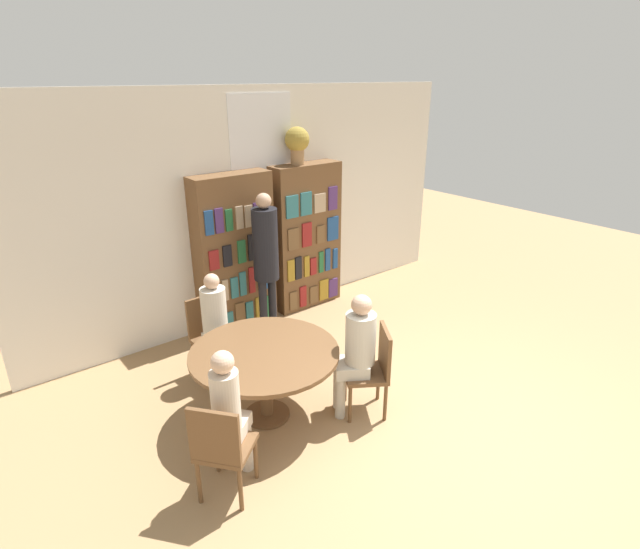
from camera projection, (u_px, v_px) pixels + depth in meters
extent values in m
plane|color=#9E7A51|center=(455.00, 426.00, 4.75)|extent=(16.00, 16.00, 0.00)
cube|color=silver|center=(263.00, 206.00, 6.55)|extent=(6.40, 0.06, 3.00)
cube|color=white|center=(261.00, 140.00, 6.21)|extent=(0.90, 0.01, 1.10)
cube|color=brown|center=(235.00, 254.00, 6.27)|extent=(1.01, 0.32, 2.02)
cube|color=#4C2D6B|center=(219.00, 325.00, 6.24)|extent=(0.11, 0.02, 0.26)
cube|color=#2D707A|center=(230.00, 322.00, 6.32)|extent=(0.11, 0.02, 0.27)
cube|color=brown|center=(240.00, 315.00, 6.40)|extent=(0.13, 0.02, 0.35)
cube|color=#2D707A|center=(250.00, 313.00, 6.48)|extent=(0.10, 0.02, 0.32)
cube|color=olive|center=(260.00, 309.00, 6.57)|extent=(0.12, 0.02, 0.35)
cube|color=#236638|center=(270.00, 306.00, 6.67)|extent=(0.11, 0.02, 0.33)
cube|color=#2D707A|center=(215.00, 292.00, 6.06)|extent=(0.08, 0.02, 0.31)
cube|color=tan|center=(225.00, 290.00, 6.14)|extent=(0.08, 0.02, 0.27)
cube|color=#2D707A|center=(235.00, 288.00, 6.22)|extent=(0.10, 0.02, 0.27)
cube|color=#2D707A|center=(243.00, 284.00, 6.28)|extent=(0.09, 0.02, 0.31)
cube|color=maroon|center=(252.00, 280.00, 6.35)|extent=(0.08, 0.02, 0.35)
cube|color=#236638|center=(261.00, 280.00, 6.44)|extent=(0.08, 0.02, 0.27)
cube|color=navy|center=(269.00, 277.00, 6.50)|extent=(0.11, 0.02, 0.31)
cube|color=maroon|center=(214.00, 260.00, 5.92)|extent=(0.12, 0.02, 0.24)
cube|color=black|center=(227.00, 256.00, 6.01)|extent=(0.12, 0.02, 0.27)
cube|color=#236638|center=(242.00, 252.00, 6.13)|extent=(0.11, 0.02, 0.29)
cube|color=black|center=(253.00, 247.00, 6.21)|extent=(0.14, 0.02, 0.34)
cube|color=#4C2D6B|center=(266.00, 247.00, 6.34)|extent=(0.11, 0.02, 0.25)
cube|color=navy|center=(209.00, 223.00, 5.73)|extent=(0.11, 0.02, 0.29)
cube|color=#4C2D6B|center=(219.00, 221.00, 5.80)|extent=(0.10, 0.02, 0.30)
cube|color=#236638|center=(229.00, 220.00, 5.88)|extent=(0.09, 0.02, 0.26)
cube|color=tan|center=(239.00, 218.00, 5.96)|extent=(0.09, 0.02, 0.28)
cube|color=tan|center=(249.00, 216.00, 6.04)|extent=(0.11, 0.02, 0.27)
cube|color=#4C2D6B|center=(257.00, 214.00, 6.11)|extent=(0.11, 0.02, 0.28)
cube|color=black|center=(267.00, 210.00, 6.18)|extent=(0.08, 0.02, 0.33)
cube|color=brown|center=(306.00, 237.00, 6.93)|extent=(1.01, 0.32, 2.02)
cube|color=brown|center=(293.00, 301.00, 6.90)|extent=(0.12, 0.02, 0.27)
cube|color=maroon|center=(303.00, 296.00, 6.99)|extent=(0.11, 0.02, 0.30)
cube|color=brown|center=(314.00, 295.00, 7.11)|extent=(0.13, 0.02, 0.26)
cube|color=olive|center=(324.00, 290.00, 7.21)|extent=(0.15, 0.02, 0.31)
cube|color=#4C2D6B|center=(333.00, 288.00, 7.31)|extent=(0.16, 0.02, 0.28)
cube|color=olive|center=(291.00, 271.00, 6.71)|extent=(0.11, 0.02, 0.30)
cube|color=black|center=(298.00, 268.00, 6.78)|extent=(0.10, 0.02, 0.32)
cube|color=olive|center=(307.00, 266.00, 6.87)|extent=(0.08, 0.02, 0.30)
cube|color=maroon|center=(313.00, 266.00, 6.94)|extent=(0.10, 0.02, 0.25)
cube|color=#236638|center=(321.00, 262.00, 7.01)|extent=(0.07, 0.02, 0.31)
cube|color=navy|center=(328.00, 260.00, 7.08)|extent=(0.08, 0.02, 0.33)
cube|color=navy|center=(335.00, 259.00, 7.17)|extent=(0.08, 0.02, 0.29)
cube|color=brown|center=(293.00, 239.00, 6.58)|extent=(0.17, 0.02, 0.29)
cube|color=maroon|center=(307.00, 235.00, 6.70)|extent=(0.15, 0.02, 0.33)
cube|color=brown|center=(320.00, 234.00, 6.85)|extent=(0.13, 0.02, 0.25)
cube|color=navy|center=(333.00, 229.00, 6.97)|extent=(0.19, 0.02, 0.33)
cube|color=#2D707A|center=(292.00, 207.00, 6.41)|extent=(0.19, 0.02, 0.29)
cube|color=#2D707A|center=(306.00, 204.00, 6.54)|extent=(0.18, 0.02, 0.30)
cube|color=tan|center=(320.00, 203.00, 6.68)|extent=(0.19, 0.02, 0.25)
cube|color=#4C2D6B|center=(333.00, 198.00, 6.80)|extent=(0.15, 0.02, 0.32)
cylinder|color=#997047|center=(297.00, 157.00, 6.44)|extent=(0.18, 0.18, 0.19)
sphere|color=olive|center=(297.00, 139.00, 6.36)|extent=(0.32, 0.32, 0.32)
cylinder|color=brown|center=(267.00, 414.00, 4.88)|extent=(0.44, 0.44, 0.03)
cylinder|color=brown|center=(266.00, 385.00, 4.76)|extent=(0.12, 0.12, 0.66)
cylinder|color=brown|center=(264.00, 353.00, 4.62)|extent=(1.40, 1.40, 0.04)
cube|color=brown|center=(226.00, 447.00, 3.86)|extent=(0.56, 0.56, 0.04)
cube|color=brown|center=(214.00, 437.00, 3.61)|extent=(0.28, 0.34, 0.45)
cylinder|color=brown|center=(217.00, 452.00, 4.13)|extent=(0.04, 0.04, 0.40)
cylinder|color=brown|center=(256.00, 458.00, 4.07)|extent=(0.04, 0.04, 0.40)
cylinder|color=brown|center=(199.00, 482.00, 3.83)|extent=(0.04, 0.04, 0.40)
cylinder|color=brown|center=(240.00, 489.00, 3.76)|extent=(0.04, 0.04, 0.40)
cube|color=brown|center=(214.00, 341.00, 5.40)|extent=(0.42, 0.42, 0.04)
cube|color=brown|center=(204.00, 315.00, 5.43)|extent=(0.40, 0.05, 0.45)
cylinder|color=brown|center=(237.00, 359.00, 5.47)|extent=(0.04, 0.04, 0.40)
cylinder|color=brown|center=(210.00, 371.00, 5.26)|extent=(0.04, 0.04, 0.40)
cylinder|color=brown|center=(221.00, 348.00, 5.71)|extent=(0.04, 0.04, 0.40)
cylinder|color=brown|center=(194.00, 358.00, 5.50)|extent=(0.04, 0.04, 0.40)
cube|color=brown|center=(365.00, 374.00, 4.81)|extent=(0.55, 0.55, 0.04)
cube|color=brown|center=(385.00, 351.00, 4.74)|extent=(0.25, 0.35, 0.45)
cylinder|color=brown|center=(350.00, 404.00, 4.72)|extent=(0.04, 0.04, 0.40)
cylinder|color=brown|center=(345.00, 384.00, 5.04)|extent=(0.04, 0.04, 0.40)
cylinder|color=brown|center=(385.00, 402.00, 4.75)|extent=(0.04, 0.04, 0.40)
cylinder|color=brown|center=(378.00, 382.00, 5.07)|extent=(0.04, 0.04, 0.40)
cube|color=beige|center=(220.00, 339.00, 5.27)|extent=(0.28, 0.33, 0.12)
cylinder|color=beige|center=(214.00, 310.00, 5.21)|extent=(0.27, 0.27, 0.50)
sphere|color=tan|center=(211.00, 281.00, 5.09)|extent=(0.16, 0.16, 0.16)
cylinder|color=beige|center=(234.00, 364.00, 5.34)|extent=(0.10, 0.10, 0.44)
cylinder|color=beige|center=(222.00, 369.00, 5.26)|extent=(0.10, 0.10, 0.44)
cube|color=beige|center=(351.00, 367.00, 4.77)|extent=(0.42, 0.42, 0.12)
cylinder|color=beige|center=(360.00, 338.00, 4.66)|extent=(0.29, 0.29, 0.50)
sphere|color=tan|center=(362.00, 305.00, 4.53)|extent=(0.19, 0.19, 0.19)
cylinder|color=beige|center=(340.00, 397.00, 4.79)|extent=(0.10, 0.10, 0.44)
cylinder|color=beige|center=(338.00, 388.00, 4.94)|extent=(0.10, 0.10, 0.44)
cube|color=beige|center=(232.00, 427.00, 3.96)|extent=(0.39, 0.37, 0.12)
cylinder|color=beige|center=(226.00, 401.00, 3.77)|extent=(0.22, 0.22, 0.50)
sphere|color=#DBB293|center=(222.00, 362.00, 3.65)|extent=(0.18, 0.18, 0.18)
cylinder|color=beige|center=(233.00, 445.00, 4.18)|extent=(0.10, 0.10, 0.44)
cylinder|color=beige|center=(247.00, 447.00, 4.15)|extent=(0.10, 0.10, 0.44)
cylinder|color=black|center=(263.00, 310.00, 6.17)|extent=(0.10, 0.10, 0.80)
cylinder|color=black|center=(273.00, 307.00, 6.25)|extent=(0.10, 0.10, 0.80)
cylinder|color=black|center=(265.00, 244.00, 5.90)|extent=(0.30, 0.30, 0.87)
sphere|color=tan|center=(263.00, 201.00, 5.70)|extent=(0.18, 0.18, 0.18)
cylinder|color=black|center=(259.00, 221.00, 6.07)|extent=(0.07, 0.30, 0.07)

